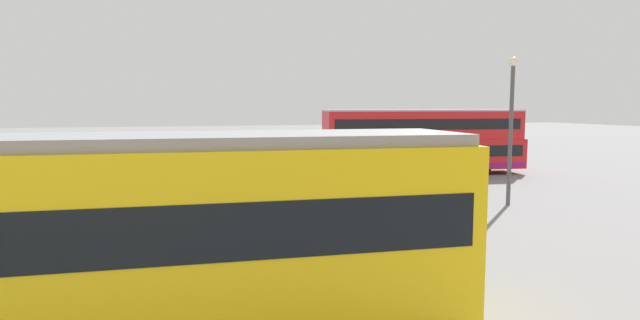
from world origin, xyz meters
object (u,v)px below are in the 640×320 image
at_px(double_decker_bus, 422,141).
at_px(tram_yellow, 80,237).
at_px(pedestrian_near_railing, 286,185).
at_px(street_lamp, 511,118).
at_px(info_sign, 192,169).

distance_m(double_decker_bus, tram_yellow, 23.62).
bearing_deg(pedestrian_near_railing, street_lamp, 168.44).
distance_m(tram_yellow, street_lamp, 16.74).
distance_m(double_decker_bus, info_sign, 15.59).
bearing_deg(tram_yellow, pedestrian_near_railing, -119.05).
bearing_deg(pedestrian_near_railing, info_sign, 7.34).
height_order(pedestrian_near_railing, info_sign, info_sign).
relative_size(double_decker_bus, pedestrian_near_railing, 7.56).
bearing_deg(street_lamp, info_sign, -6.19).
relative_size(info_sign, street_lamp, 0.42).
relative_size(pedestrian_near_railing, info_sign, 0.64).
distance_m(tram_yellow, pedestrian_near_railing, 11.69).
bearing_deg(double_decker_bus, street_lamp, 83.63).
bearing_deg(pedestrian_near_railing, double_decker_bus, -141.79).
bearing_deg(tram_yellow, street_lamp, -149.66).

